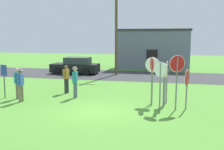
% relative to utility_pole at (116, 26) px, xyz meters
% --- Properties ---
extents(ground_plane, '(80.00, 80.00, 0.00)m').
position_rel_utility_pole_xyz_m(ground_plane, '(1.77, -12.14, -4.31)').
color(ground_plane, '#518E33').
extents(street_asphalt, '(60.00, 6.40, 0.01)m').
position_rel_utility_pole_xyz_m(street_asphalt, '(1.77, -0.37, -4.30)').
color(street_asphalt, '#38383A').
rests_on(street_asphalt, ground).
extents(building_background, '(7.55, 3.98, 4.15)m').
position_rel_utility_pole_xyz_m(building_background, '(2.87, 5.55, -2.22)').
color(building_background, slate).
rests_on(building_background, ground).
extents(utility_pole, '(1.80, 0.24, 8.25)m').
position_rel_utility_pole_xyz_m(utility_pole, '(0.00, 0.00, 0.00)').
color(utility_pole, brown).
rests_on(utility_pole, ground).
extents(parked_car_on_street, '(4.34, 2.09, 1.51)m').
position_rel_utility_pole_xyz_m(parked_car_on_street, '(-3.75, -0.21, -3.62)').
color(parked_car_on_street, black).
rests_on(parked_car_on_street, ground).
extents(stop_sign_rear_left, '(0.29, 0.67, 2.10)m').
position_rel_utility_pole_xyz_m(stop_sign_rear_left, '(4.68, -10.26, -2.88)').
color(stop_sign_rear_left, slate).
rests_on(stop_sign_rear_left, ground).
extents(stop_sign_low_front, '(0.13, 0.66, 2.15)m').
position_rel_utility_pole_xyz_m(stop_sign_low_front, '(4.64, -10.76, -2.86)').
color(stop_sign_low_front, slate).
rests_on(stop_sign_low_front, ground).
extents(stop_sign_nearest, '(0.26, 0.78, 1.89)m').
position_rel_utility_pole_xyz_m(stop_sign_nearest, '(5.70, -10.78, -3.02)').
color(stop_sign_nearest, slate).
rests_on(stop_sign_nearest, ground).
extents(stop_sign_far_back, '(0.69, 0.43, 2.56)m').
position_rel_utility_pole_xyz_m(stop_sign_far_back, '(5.23, -11.04, -2.55)').
color(stop_sign_far_back, slate).
rests_on(stop_sign_far_back, ground).
extents(stop_sign_leaning_left, '(0.25, 0.67, 2.41)m').
position_rel_utility_pole_xyz_m(stop_sign_leaning_left, '(4.05, -10.49, -2.67)').
color(stop_sign_leaning_left, slate).
rests_on(stop_sign_leaning_left, ground).
extents(stop_sign_rear_right, '(0.57, 0.43, 2.26)m').
position_rel_utility_pole_xyz_m(stop_sign_rear_right, '(4.50, -11.36, -2.77)').
color(stop_sign_rear_right, slate).
rests_on(stop_sign_rear_right, ground).
extents(stop_sign_leaning_right, '(0.08, 0.73, 2.18)m').
position_rel_utility_pole_xyz_m(stop_sign_leaning_right, '(4.75, -9.79, -2.82)').
color(stop_sign_leaning_right, slate).
rests_on(stop_sign_leaning_right, ground).
extents(stop_sign_center_cluster, '(0.75, 0.25, 2.37)m').
position_rel_utility_pole_xyz_m(stop_sign_center_cluster, '(4.03, -9.98, -2.68)').
color(stop_sign_center_cluster, slate).
rests_on(stop_sign_center_cluster, ground).
extents(person_holding_notes, '(0.32, 0.57, 1.74)m').
position_rel_utility_pole_xyz_m(person_holding_notes, '(-0.23, -9.67, -3.32)').
color(person_holding_notes, '#4C5670').
rests_on(person_holding_notes, ground).
extents(person_on_left, '(0.31, 0.57, 1.74)m').
position_rel_utility_pole_xyz_m(person_on_left, '(-2.65, -11.21, -3.32)').
color(person_on_left, '#7A6B56').
rests_on(person_on_left, ground).
extents(person_near_signs, '(0.40, 0.56, 1.69)m').
position_rel_utility_pole_xyz_m(person_near_signs, '(-1.21, -8.61, -3.32)').
color(person_near_signs, '#2D2D33').
rests_on(person_near_signs, ground).
extents(person_with_sunhat, '(0.22, 0.57, 1.69)m').
position_rel_utility_pole_xyz_m(person_with_sunhat, '(-3.20, -10.58, -3.35)').
color(person_with_sunhat, '#7A6B56').
rests_on(person_with_sunhat, ground).
extents(info_panel_leftmost, '(0.55, 0.29, 1.85)m').
position_rel_utility_pole_xyz_m(info_panel_leftmost, '(-3.99, -10.65, -3.02)').
color(info_panel_leftmost, '#4C4C51').
rests_on(info_panel_leftmost, ground).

